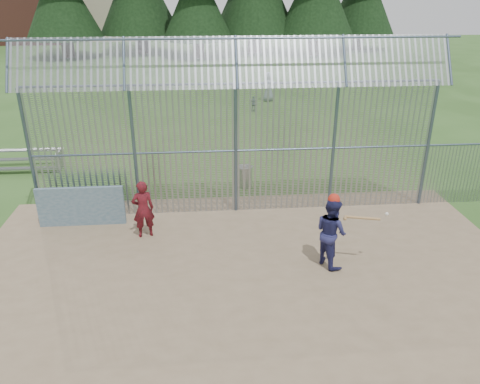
{
  "coord_description": "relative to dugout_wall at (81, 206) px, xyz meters",
  "views": [
    {
      "loc": [
        -1.02,
        -9.82,
        6.51
      ],
      "look_at": [
        0.0,
        2.0,
        1.3
      ],
      "focal_mm": 35.0,
      "sensor_mm": 36.0,
      "label": 1
    }
  ],
  "objects": [
    {
      "name": "backstop_fence",
      "position": [
        6.41,
        0.53,
        1.74
      ],
      "size": [
        20.09,
        0.81,
        5.3
      ],
      "color": "#47566B",
      "rests_on": "ground"
    },
    {
      "name": "distant_buildings",
      "position": [
        -18.58,
        53.59,
        2.98
      ],
      "size": [
        26.5,
        10.5,
        8.0
      ],
      "color": "brown",
      "rests_on": "ground"
    },
    {
      "name": "bg_kid_seated",
      "position": [
        6.61,
        13.37,
        -0.18
      ],
      "size": [
        0.55,
        0.42,
        0.87
      ],
      "primitive_type": "imported",
      "rotation": [
        0.0,
        0.0,
        2.68
      ],
      "color": "slate",
      "rests_on": "ground"
    },
    {
      "name": "dugout_wall",
      "position": [
        0.0,
        0.0,
        0.0
      ],
      "size": [
        2.5,
        0.12,
        1.2
      ],
      "primitive_type": "cube",
      "color": "#38566B",
      "rests_on": "dirt_infield"
    },
    {
      "name": "bleacher",
      "position": [
        -3.33,
        4.87,
        -0.21
      ],
      "size": [
        3.0,
        0.95,
        0.72
      ],
      "color": "gray",
      "rests_on": "ground"
    },
    {
      "name": "bg_kid_standing",
      "position": [
        7.81,
        16.0,
        0.27
      ],
      "size": [
        0.94,
        0.68,
        1.77
      ],
      "primitive_type": "imported",
      "rotation": [
        0.0,
        0.0,
        3.28
      ],
      "color": "slate",
      "rests_on": "ground"
    },
    {
      "name": "ground",
      "position": [
        4.6,
        -2.9,
        -0.62
      ],
      "size": [
        120.0,
        120.0,
        0.0
      ],
      "primitive_type": "plane",
      "color": "#2D511E",
      "rests_on": "ground"
    },
    {
      "name": "batting_gear",
      "position": [
        6.84,
        -2.75,
        1.13
      ],
      "size": [
        1.47,
        0.43,
        0.64
      ],
      "color": "red",
      "rests_on": "ground"
    },
    {
      "name": "trash_can",
      "position": [
        5.07,
        2.57,
        -0.24
      ],
      "size": [
        0.56,
        0.56,
        0.82
      ],
      "color": "#9A9DA2",
      "rests_on": "ground"
    },
    {
      "name": "batter",
      "position": [
        6.72,
        -2.72,
        0.31
      ],
      "size": [
        0.99,
        1.09,
        1.82
      ],
      "primitive_type": "imported",
      "rotation": [
        0.0,
        0.0,
        1.98
      ],
      "color": "navy",
      "rests_on": "dirt_infield"
    },
    {
      "name": "dirt_infield",
      "position": [
        4.6,
        -3.4,
        -0.61
      ],
      "size": [
        14.0,
        10.0,
        0.02
      ],
      "primitive_type": "cube",
      "color": "#756047",
      "rests_on": "ground"
    },
    {
      "name": "onlooker",
      "position": [
        1.9,
        -0.84,
        0.24
      ],
      "size": [
        0.69,
        0.54,
        1.67
      ],
      "primitive_type": "imported",
      "rotation": [
        0.0,
        0.0,
        3.4
      ],
      "color": "maroon",
      "rests_on": "dirt_infield"
    }
  ]
}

